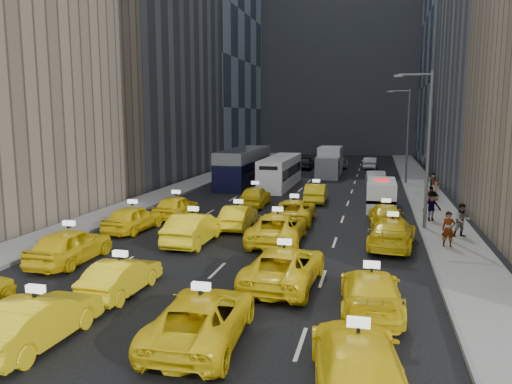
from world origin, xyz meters
The scene contains 41 objects.
ground centered at (0.00, 0.00, 0.00)m, with size 160.00×160.00×0.00m, color black.
sidewalk_west centered at (-10.50, 25.00, 0.07)m, with size 3.00×90.00×0.15m, color gray.
sidewalk_east centered at (10.50, 25.00, 0.07)m, with size 3.00×90.00×0.15m, color gray.
curb_west centered at (-9.05, 25.00, 0.09)m, with size 0.15×90.00×0.18m, color slate.
curb_east centered at (9.05, 25.00, 0.09)m, with size 0.15×90.00×0.18m, color slate.
building_west_far centered at (-20.50, 54.00, 21.00)m, with size 16.00×22.00×42.00m, color #2D3847.
building_backdrop centered at (0.00, 72.00, 20.00)m, with size 30.00×12.00×40.00m, color slate.
streetlight_near centered at (9.18, 12.00, 4.92)m, with size 2.15×0.22×9.00m.
streetlight_far centered at (9.18, 32.00, 4.92)m, with size 2.15×0.22×9.00m.
taxi_1 centered at (-2.90, -5.79, 0.73)m, with size 1.54×4.41×1.45m, color yellow.
taxi_2 centered at (1.64, -4.51, 0.73)m, with size 2.43×5.27×1.46m, color yellow.
taxi_3 centered at (6.18, -6.20, 0.77)m, with size 2.15×5.30×1.54m, color yellow.
taxi_4 centered at (-6.74, 1.53, 0.81)m, with size 1.90×4.73×1.61m, color yellow.
taxi_5 centered at (-2.59, -1.50, 0.66)m, with size 1.40×4.02×1.33m, color yellow.
taxi_6 centered at (3.12, 0.88, 0.76)m, with size 2.52×5.48×1.52m, color yellow.
taxi_7 centered at (6.43, -1.07, 0.71)m, with size 2.00×4.92×1.43m, color yellow.
taxi_8 centered at (-6.91, 7.83, 0.76)m, with size 1.79×4.44×1.51m, color yellow.
taxi_9 centered at (-2.58, 6.06, 0.81)m, with size 1.71×4.91×1.62m, color yellow.
taxi_10 centered at (1.61, 7.20, 0.79)m, with size 2.61×5.65×1.57m, color yellow.
taxi_11 centered at (7.36, 7.67, 0.75)m, with size 2.09×5.15×1.49m, color yellow.
taxi_12 centered at (-5.99, 11.97, 0.74)m, with size 1.75×4.35×1.48m, color yellow.
taxi_13 centered at (-1.28, 10.02, 0.69)m, with size 1.46×4.20×1.38m, color yellow.
taxi_14 centered at (1.63, 12.44, 0.72)m, with size 2.38×5.16×1.43m, color yellow.
taxi_15 centered at (7.12, 12.71, 0.66)m, with size 1.86×4.58×1.33m, color yellow.
taxi_16 centered at (-2.00, 17.12, 0.76)m, with size 1.79×4.45×1.51m, color yellow.
taxi_17 centered at (2.10, 19.93, 0.71)m, with size 1.51×4.33×1.43m, color yellow.
nypd_van centered at (6.89, 18.18, 0.98)m, with size 2.21×5.15×2.17m.
double_decker centered at (-5.78, 28.12, 1.66)m, with size 2.74×11.53×3.34m.
city_bus centered at (-2.10, 27.46, 1.37)m, with size 2.49×10.76×2.77m.
box_truck centered at (1.59, 36.31, 1.55)m, with size 2.89×7.08×3.16m.
misc_car_0 centered at (6.45, 29.02, 0.78)m, with size 1.66×4.75×1.56m, color #B4B7BC.
misc_car_1 centered at (-5.83, 39.67, 0.71)m, with size 2.37×5.13×1.43m, color black.
misc_car_2 centered at (1.96, 45.46, 0.75)m, with size 2.11×5.18×1.50m, color slate.
misc_car_3 centered at (-1.89, 42.86, 0.78)m, with size 1.85×4.60×1.57m, color black.
misc_car_4 centered at (5.77, 45.08, 0.73)m, with size 1.54×4.42×1.46m, color #A8AAB0.
pedestrian_0 centered at (10.03, 7.91, 1.03)m, with size 0.64×0.42×1.75m, color gray.
pedestrian_1 centered at (11.02, 10.21, 1.05)m, with size 0.87×0.48×1.79m, color gray.
pedestrian_2 centered at (9.87, 14.05, 1.07)m, with size 1.18×0.49×1.83m, color gray.
pedestrian_3 centered at (10.25, 18.44, 0.91)m, with size 0.89×0.41×1.52m, color gray.
pedestrian_4 centered at (10.93, 22.18, 0.94)m, with size 0.77×0.42×1.59m, color gray.
pedestrian_5 centered at (11.08, 25.33, 1.01)m, with size 1.59×0.46×1.72m, color gray.
Camera 1 is at (6.43, -17.59, 6.59)m, focal length 35.00 mm.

